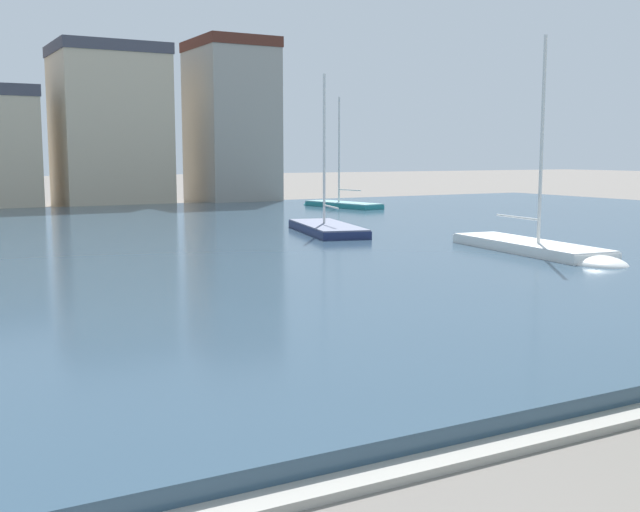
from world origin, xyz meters
name	(u,v)px	position (x,y,z in m)	size (l,w,h in m)	color
harbor_water	(100,249)	(0.00, 32.22, 0.20)	(88.51, 47.31, 0.39)	#334C60
quay_edge_coping	(520,443)	(0.00, 8.32, 0.06)	(88.51, 0.50, 0.12)	#ADA89E
sailboat_navy	(323,231)	(10.35, 32.28, 0.42)	(3.77, 7.75, 7.60)	navy
sailboat_white	(541,253)	(13.26, 21.27, 0.41)	(2.85, 8.57, 8.15)	white
sailboat_teal	(337,207)	(19.53, 46.66, 0.41)	(2.88, 7.31, 7.79)	teal
townhouse_narrow_midrow	(110,127)	(7.37, 59.29, 5.96)	(7.79, 7.32, 11.89)	#C6B293
townhouse_wide_warehouse	(231,123)	(16.57, 58.12, 6.40)	(5.73, 7.20, 12.76)	gray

